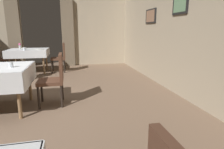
{
  "coord_description": "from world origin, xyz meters",
  "views": [
    {
      "loc": [
        0.97,
        -3.36,
        1.33
      ],
      "look_at": [
        1.83,
        0.55,
        0.4
      ],
      "focal_mm": 30.5,
      "sensor_mm": 36.0,
      "label": 1
    }
  ],
  "objects_px": {
    "dining_table_far": "(28,52)",
    "plate_far_b": "(40,49)",
    "chair_far_right": "(61,56)",
    "plate_far_c": "(24,48)",
    "glass_far_d": "(24,49)",
    "chair_mid_right": "(55,77)",
    "flower_vase_far": "(20,46)",
    "glass_mid_b": "(11,65)"
  },
  "relations": [
    {
      "from": "plate_far_b",
      "to": "glass_far_d",
      "type": "xyz_separation_m",
      "value": [
        -0.42,
        -0.11,
        0.04
      ]
    },
    {
      "from": "chair_mid_right",
      "to": "glass_far_d",
      "type": "xyz_separation_m",
      "value": [
        -1.04,
        2.67,
        0.28
      ]
    },
    {
      "from": "chair_mid_right",
      "to": "chair_far_right",
      "type": "relative_size",
      "value": 1.0
    },
    {
      "from": "flower_vase_far",
      "to": "plate_far_b",
      "type": "bearing_deg",
      "value": -19.23
    },
    {
      "from": "dining_table_far",
      "to": "flower_vase_far",
      "type": "bearing_deg",
      "value": -176.75
    },
    {
      "from": "plate_far_b",
      "to": "glass_far_d",
      "type": "height_order",
      "value": "glass_far_d"
    },
    {
      "from": "flower_vase_far",
      "to": "glass_mid_b",
      "type": "bearing_deg",
      "value": -79.53
    },
    {
      "from": "plate_far_b",
      "to": "flower_vase_far",
      "type": "bearing_deg",
      "value": 160.77
    },
    {
      "from": "plate_far_b",
      "to": "plate_far_c",
      "type": "distance_m",
      "value": 0.81
    },
    {
      "from": "plate_far_c",
      "to": "glass_far_d",
      "type": "distance_m",
      "value": 0.69
    },
    {
      "from": "chair_far_right",
      "to": "plate_far_b",
      "type": "height_order",
      "value": "chair_far_right"
    },
    {
      "from": "chair_far_right",
      "to": "plate_far_b",
      "type": "distance_m",
      "value": 0.65
    },
    {
      "from": "chair_mid_right",
      "to": "plate_far_b",
      "type": "bearing_deg",
      "value": 102.5
    },
    {
      "from": "glass_mid_b",
      "to": "chair_far_right",
      "type": "bearing_deg",
      "value": 78.5
    },
    {
      "from": "plate_far_b",
      "to": "glass_far_d",
      "type": "distance_m",
      "value": 0.44
    },
    {
      "from": "chair_far_right",
      "to": "plate_far_c",
      "type": "bearing_deg",
      "value": 159.23
    },
    {
      "from": "chair_far_right",
      "to": "glass_far_d",
      "type": "height_order",
      "value": "chair_far_right"
    },
    {
      "from": "dining_table_far",
      "to": "plate_far_b",
      "type": "relative_size",
      "value": 5.12
    },
    {
      "from": "chair_far_right",
      "to": "glass_mid_b",
      "type": "relative_size",
      "value": 10.55
    },
    {
      "from": "flower_vase_far",
      "to": "glass_far_d",
      "type": "xyz_separation_m",
      "value": [
        0.19,
        -0.32,
        -0.06
      ]
    },
    {
      "from": "chair_mid_right",
      "to": "flower_vase_far",
      "type": "distance_m",
      "value": 3.25
    },
    {
      "from": "plate_far_c",
      "to": "dining_table_far",
      "type": "bearing_deg",
      "value": -60.57
    },
    {
      "from": "dining_table_far",
      "to": "chair_mid_right",
      "type": "height_order",
      "value": "chair_mid_right"
    },
    {
      "from": "chair_mid_right",
      "to": "flower_vase_far",
      "type": "bearing_deg",
      "value": 112.4
    },
    {
      "from": "dining_table_far",
      "to": "plate_far_b",
      "type": "xyz_separation_m",
      "value": [
        0.39,
        -0.23,
        0.1
      ]
    },
    {
      "from": "chair_far_right",
      "to": "dining_table_far",
      "type": "bearing_deg",
      "value": 173.71
    },
    {
      "from": "plate_far_c",
      "to": "glass_far_d",
      "type": "relative_size",
      "value": 2.23
    },
    {
      "from": "dining_table_far",
      "to": "chair_far_right",
      "type": "bearing_deg",
      "value": -6.29
    },
    {
      "from": "chair_mid_right",
      "to": "chair_far_right",
      "type": "height_order",
      "value": "same"
    },
    {
      "from": "plate_far_b",
      "to": "chair_mid_right",
      "type": "bearing_deg",
      "value": -77.5
    },
    {
      "from": "glass_far_d",
      "to": "dining_table_far",
      "type": "bearing_deg",
      "value": 84.28
    },
    {
      "from": "dining_table_far",
      "to": "flower_vase_far",
      "type": "height_order",
      "value": "flower_vase_far"
    },
    {
      "from": "chair_far_right",
      "to": "flower_vase_far",
      "type": "bearing_deg",
      "value": 175.49
    },
    {
      "from": "glass_mid_b",
      "to": "plate_far_b",
      "type": "bearing_deg",
      "value": 89.4
    },
    {
      "from": "chair_mid_right",
      "to": "plate_far_b",
      "type": "height_order",
      "value": "chair_mid_right"
    },
    {
      "from": "glass_mid_b",
      "to": "flower_vase_far",
      "type": "relative_size",
      "value": 0.47
    },
    {
      "from": "glass_mid_b",
      "to": "glass_far_d",
      "type": "height_order",
      "value": "same"
    },
    {
      "from": "chair_mid_right",
      "to": "glass_mid_b",
      "type": "distance_m",
      "value": 0.73
    },
    {
      "from": "chair_far_right",
      "to": "glass_far_d",
      "type": "relative_size",
      "value": 10.53
    },
    {
      "from": "plate_far_b",
      "to": "plate_far_c",
      "type": "xyz_separation_m",
      "value": [
        -0.58,
        0.57,
        0.0
      ]
    },
    {
      "from": "flower_vase_far",
      "to": "chair_far_right",
      "type": "bearing_deg",
      "value": -4.51
    },
    {
      "from": "flower_vase_far",
      "to": "plate_far_b",
      "type": "distance_m",
      "value": 0.66
    }
  ]
}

